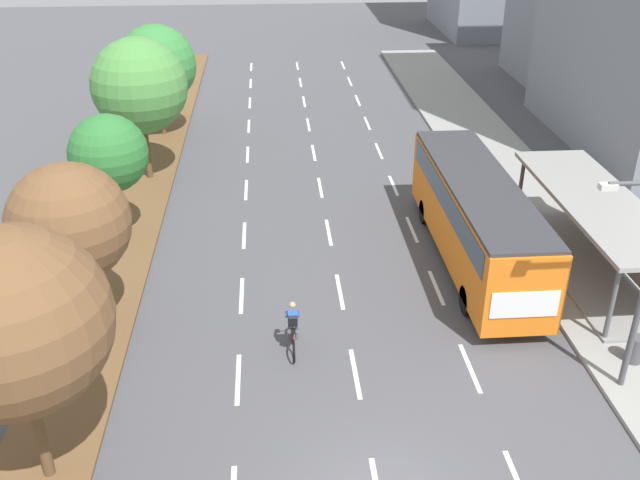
{
  "coord_description": "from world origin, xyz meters",
  "views": [
    {
      "loc": [
        -2.32,
        -11.77,
        13.43
      ],
      "look_at": [
        -0.58,
        11.32,
        1.2
      ],
      "focal_mm": 39.71,
      "sensor_mm": 36.0,
      "label": 1
    }
  ],
  "objects_px": {
    "cyclist": "(293,329)",
    "median_tree_third": "(108,154)",
    "median_tree_nearest": "(13,322)",
    "median_tree_fourth": "(139,86)",
    "trash_bin": "(635,349)",
    "bus": "(476,213)",
    "median_tree_second": "(69,223)",
    "median_tree_fifth": "(157,65)",
    "bus_shelter": "(600,227)"
  },
  "relations": [
    {
      "from": "median_tree_fourth",
      "to": "trash_bin",
      "type": "distance_m",
      "value": 23.27
    },
    {
      "from": "bus",
      "to": "median_tree_fourth",
      "type": "bearing_deg",
      "value": 145.76
    },
    {
      "from": "cyclist",
      "to": "median_tree_fifth",
      "type": "distance_m",
      "value": 21.84
    },
    {
      "from": "median_tree_second",
      "to": "median_tree_third",
      "type": "height_order",
      "value": "median_tree_second"
    },
    {
      "from": "median_tree_nearest",
      "to": "trash_bin",
      "type": "bearing_deg",
      "value": 11.12
    },
    {
      "from": "median_tree_fourth",
      "to": "bus_shelter",
      "type": "bearing_deg",
      "value": -30.17
    },
    {
      "from": "median_tree_second",
      "to": "median_tree_fifth",
      "type": "distance_m",
      "value": 19.04
    },
    {
      "from": "median_tree_third",
      "to": "median_tree_fifth",
      "type": "relative_size",
      "value": 0.86
    },
    {
      "from": "bus_shelter",
      "to": "median_tree_nearest",
      "type": "distance_m",
      "value": 19.83
    },
    {
      "from": "bus_shelter",
      "to": "bus",
      "type": "xyz_separation_m",
      "value": [
        -4.28,
        1.15,
        0.2
      ]
    },
    {
      "from": "trash_bin",
      "to": "median_tree_fourth",
      "type": "bearing_deg",
      "value": 136.44
    },
    {
      "from": "bus_shelter",
      "to": "cyclist",
      "type": "height_order",
      "value": "bus_shelter"
    },
    {
      "from": "cyclist",
      "to": "trash_bin",
      "type": "distance_m",
      "value": 10.37
    },
    {
      "from": "median_tree_third",
      "to": "trash_bin",
      "type": "xyz_separation_m",
      "value": [
        16.94,
        -9.45,
        -3.15
      ]
    },
    {
      "from": "cyclist",
      "to": "median_tree_third",
      "type": "bearing_deg",
      "value": 130.11
    },
    {
      "from": "bus",
      "to": "median_tree_fifth",
      "type": "height_order",
      "value": "median_tree_fifth"
    },
    {
      "from": "cyclist",
      "to": "trash_bin",
      "type": "relative_size",
      "value": 2.14
    },
    {
      "from": "median_tree_nearest",
      "to": "median_tree_third",
      "type": "distance_m",
      "value": 12.73
    },
    {
      "from": "median_tree_nearest",
      "to": "median_tree_second",
      "type": "distance_m",
      "value": 6.4
    },
    {
      "from": "trash_bin",
      "to": "median_tree_third",
      "type": "bearing_deg",
      "value": 150.85
    },
    {
      "from": "median_tree_third",
      "to": "trash_bin",
      "type": "height_order",
      "value": "median_tree_third"
    },
    {
      "from": "cyclist",
      "to": "median_tree_fourth",
      "type": "bearing_deg",
      "value": 114.0
    },
    {
      "from": "bus",
      "to": "median_tree_nearest",
      "type": "distance_m",
      "value": 16.78
    },
    {
      "from": "bus_shelter",
      "to": "cyclist",
      "type": "relative_size",
      "value": 5.3
    },
    {
      "from": "median_tree_nearest",
      "to": "median_tree_second",
      "type": "xyz_separation_m",
      "value": [
        -0.39,
        6.34,
        -0.72
      ]
    },
    {
      "from": "cyclist",
      "to": "median_tree_third",
      "type": "xyz_separation_m",
      "value": [
        -6.68,
        7.93,
        2.93
      ]
    },
    {
      "from": "bus_shelter",
      "to": "median_tree_third",
      "type": "xyz_separation_m",
      "value": [
        -18.01,
        3.94,
        1.85
      ]
    },
    {
      "from": "median_tree_fourth",
      "to": "median_tree_second",
      "type": "bearing_deg",
      "value": -91.29
    },
    {
      "from": "cyclist",
      "to": "median_tree_second",
      "type": "bearing_deg",
      "value": 166.55
    },
    {
      "from": "bus_shelter",
      "to": "cyclist",
      "type": "distance_m",
      "value": 12.06
    },
    {
      "from": "bus",
      "to": "cyclist",
      "type": "xyz_separation_m",
      "value": [
        -7.05,
        -5.15,
        -1.28
      ]
    },
    {
      "from": "median_tree_nearest",
      "to": "median_tree_second",
      "type": "height_order",
      "value": "median_tree_nearest"
    },
    {
      "from": "cyclist",
      "to": "median_tree_fourth",
      "type": "xyz_separation_m",
      "value": [
        -6.36,
        14.28,
        3.8
      ]
    },
    {
      "from": "cyclist",
      "to": "trash_bin",
      "type": "bearing_deg",
      "value": -8.4
    },
    {
      "from": "median_tree_second",
      "to": "median_tree_fifth",
      "type": "height_order",
      "value": "median_tree_fifth"
    },
    {
      "from": "bus",
      "to": "median_tree_third",
      "type": "relative_size",
      "value": 2.2
    },
    {
      "from": "median_tree_fifth",
      "to": "trash_bin",
      "type": "height_order",
      "value": "median_tree_fifth"
    },
    {
      "from": "median_tree_fifth",
      "to": "median_tree_third",
      "type": "bearing_deg",
      "value": -91.1
    },
    {
      "from": "median_tree_nearest",
      "to": "median_tree_fifth",
      "type": "bearing_deg",
      "value": 90.43
    },
    {
      "from": "median_tree_nearest",
      "to": "trash_bin",
      "type": "height_order",
      "value": "median_tree_nearest"
    },
    {
      "from": "median_tree_nearest",
      "to": "median_tree_fifth",
      "type": "xyz_separation_m",
      "value": [
        -0.19,
        25.38,
        -0.64
      ]
    },
    {
      "from": "bus",
      "to": "cyclist",
      "type": "height_order",
      "value": "bus"
    },
    {
      "from": "cyclist",
      "to": "median_tree_fifth",
      "type": "height_order",
      "value": "median_tree_fifth"
    },
    {
      "from": "median_tree_second",
      "to": "median_tree_fourth",
      "type": "height_order",
      "value": "median_tree_fourth"
    },
    {
      "from": "median_tree_second",
      "to": "trash_bin",
      "type": "xyz_separation_m",
      "value": [
        16.9,
        -3.1,
        -3.34
      ]
    },
    {
      "from": "median_tree_fourth",
      "to": "trash_bin",
      "type": "bearing_deg",
      "value": -43.56
    },
    {
      "from": "median_tree_second",
      "to": "median_tree_third",
      "type": "distance_m",
      "value": 6.35
    },
    {
      "from": "bus_shelter",
      "to": "median_tree_third",
      "type": "distance_m",
      "value": 18.53
    },
    {
      "from": "median_tree_fourth",
      "to": "median_tree_fifth",
      "type": "distance_m",
      "value": 6.37
    },
    {
      "from": "cyclist",
      "to": "trash_bin",
      "type": "xyz_separation_m",
      "value": [
        10.25,
        -1.51,
        -0.22
      ]
    }
  ]
}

